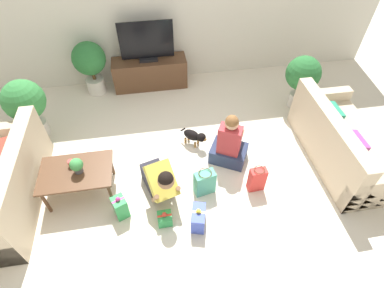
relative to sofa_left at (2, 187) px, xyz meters
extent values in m
plane|color=beige|center=(2.38, 0.03, -0.30)|extent=(16.00, 16.00, 0.00)
cube|color=beige|center=(2.38, 2.66, 1.00)|extent=(8.40, 0.06, 2.60)
cube|color=#C6B293|center=(-0.06, 0.00, -0.08)|extent=(0.93, 1.90, 0.43)
cube|color=#C6B293|center=(0.31, 0.00, 0.34)|extent=(0.20, 1.90, 0.42)
cube|color=#C6B293|center=(-0.06, 0.87, 0.01)|extent=(0.93, 0.16, 0.61)
cube|color=red|center=(0.11, 0.31, 0.28)|extent=(0.18, 0.34, 0.32)
cube|color=#C6B293|center=(4.82, 0.02, -0.08)|extent=(0.93, 1.90, 0.43)
cube|color=#C6B293|center=(4.45, 0.02, 0.34)|extent=(0.20, 1.90, 0.42)
cube|color=#C6B293|center=(4.82, -0.85, 0.01)|extent=(0.93, 0.16, 0.61)
cube|color=#C6B293|center=(4.82, 0.90, 0.01)|extent=(0.93, 0.16, 0.61)
cube|color=#9E4293|center=(4.66, -0.29, 0.28)|extent=(0.18, 0.34, 0.32)
cube|color=#288E6B|center=(4.66, 0.33, 0.28)|extent=(0.18, 0.34, 0.32)
cube|color=brown|center=(0.96, -0.01, 0.14)|extent=(0.94, 0.63, 0.03)
cylinder|color=brown|center=(0.56, -0.26, -0.09)|extent=(0.04, 0.04, 0.42)
cylinder|color=brown|center=(1.37, -0.26, -0.09)|extent=(0.04, 0.04, 0.42)
cylinder|color=brown|center=(0.56, 0.25, -0.09)|extent=(0.04, 0.04, 0.42)
cylinder|color=brown|center=(1.37, 0.25, -0.09)|extent=(0.04, 0.04, 0.42)
cube|color=brown|center=(2.08, 2.37, -0.02)|extent=(1.38, 0.44, 0.57)
cube|color=black|center=(2.08, 2.37, 0.29)|extent=(0.34, 0.20, 0.05)
cube|color=black|center=(2.08, 2.37, 0.66)|extent=(0.96, 0.03, 0.68)
cylinder|color=beige|center=(1.04, 2.32, -0.15)|extent=(0.33, 0.33, 0.30)
cylinder|color=brown|center=(1.04, 2.32, 0.09)|extent=(0.06, 0.06, 0.18)
sphere|color=#286B33|center=(1.04, 2.32, 0.42)|extent=(0.59, 0.59, 0.59)
cylinder|color=beige|center=(0.14, 1.30, -0.17)|extent=(0.34, 0.34, 0.25)
cylinder|color=brown|center=(0.14, 1.30, 0.04)|extent=(0.06, 0.06, 0.19)
sphere|color=#337F3D|center=(0.14, 1.30, 0.40)|extent=(0.63, 0.63, 0.63)
cylinder|color=beige|center=(4.62, 1.33, -0.17)|extent=(0.24, 0.24, 0.26)
cylinder|color=brown|center=(4.62, 1.33, 0.05)|extent=(0.04, 0.04, 0.17)
sphere|color=#286B33|center=(4.62, 1.33, 0.39)|extent=(0.58, 0.58, 0.58)
cube|color=#23232D|center=(1.98, -0.05, -0.16)|extent=(0.40, 0.50, 0.28)
cube|color=gold|center=(2.06, -0.32, 0.14)|extent=(0.45, 0.57, 0.46)
sphere|color=#8E6647|center=(2.11, -0.50, 0.35)|extent=(0.20, 0.20, 0.20)
sphere|color=black|center=(2.11, -0.50, 0.39)|extent=(0.19, 0.19, 0.19)
cylinder|color=#8E6647|center=(1.95, -0.46, -0.05)|extent=(0.13, 0.27, 0.41)
cylinder|color=#8E6647|center=(2.22, -0.38, -0.05)|extent=(0.13, 0.27, 0.41)
cube|color=#283351|center=(3.11, 0.26, -0.18)|extent=(0.65, 0.60, 0.24)
cube|color=#AD3338|center=(3.08, 0.21, 0.17)|extent=(0.38, 0.33, 0.46)
sphere|color=tan|center=(3.08, 0.21, 0.49)|extent=(0.20, 0.20, 0.20)
sphere|color=brown|center=(3.08, 0.21, 0.52)|extent=(0.18, 0.18, 0.18)
cylinder|color=tan|center=(3.29, 0.32, 0.10)|extent=(0.17, 0.26, 0.06)
cylinder|color=tan|center=(3.06, 0.45, 0.10)|extent=(0.17, 0.26, 0.06)
ellipsoid|color=black|center=(2.61, 0.67, -0.11)|extent=(0.31, 0.30, 0.17)
sphere|color=black|center=(2.74, 0.55, -0.07)|extent=(0.14, 0.14, 0.14)
sphere|color=olive|center=(2.78, 0.52, -0.08)|extent=(0.06, 0.06, 0.06)
cylinder|color=black|center=(2.48, 0.78, -0.08)|extent=(0.09, 0.08, 0.10)
cylinder|color=olive|center=(2.65, 0.57, -0.24)|extent=(0.04, 0.04, 0.11)
cylinder|color=olive|center=(2.71, 0.64, -0.24)|extent=(0.04, 0.04, 0.11)
cylinder|color=olive|center=(2.51, 0.69, -0.24)|extent=(0.04, 0.04, 0.11)
cylinder|color=olive|center=(2.57, 0.76, -0.24)|extent=(0.04, 0.04, 0.11)
cube|color=#3D51BC|center=(2.46, -0.76, -0.16)|extent=(0.24, 0.33, 0.28)
cube|color=yellow|center=(2.46, -0.76, -0.16)|extent=(0.17, 0.07, 0.28)
sphere|color=yellow|center=(2.46, -0.76, 0.01)|extent=(0.06, 0.06, 0.06)
cube|color=#2D934C|center=(2.04, -0.67, -0.22)|extent=(0.18, 0.18, 0.15)
cube|color=red|center=(2.04, -0.67, -0.22)|extent=(0.18, 0.03, 0.15)
sphere|color=red|center=(2.04, -0.67, -0.12)|extent=(0.06, 0.06, 0.06)
cube|color=#2D934C|center=(1.49, -0.46, -0.13)|extent=(0.22, 0.24, 0.33)
cube|color=#CC3389|center=(1.49, -0.46, -0.13)|extent=(0.16, 0.09, 0.33)
sphere|color=#CC3389|center=(1.49, -0.46, 0.05)|extent=(0.06, 0.06, 0.06)
cube|color=#4CA384|center=(2.63, -0.27, -0.11)|extent=(0.30, 0.21, 0.38)
torus|color=#4C3823|center=(2.63, -0.27, 0.11)|extent=(0.21, 0.21, 0.01)
cube|color=red|center=(3.35, -0.34, -0.10)|extent=(0.23, 0.14, 0.39)
torus|color=#4C3823|center=(3.35, -0.34, 0.11)|extent=(0.15, 0.15, 0.01)
cylinder|color=#B23D38|center=(0.91, 0.10, 0.20)|extent=(0.08, 0.08, 0.09)
torus|color=#B23D38|center=(0.96, 0.10, 0.20)|extent=(0.06, 0.01, 0.06)
cylinder|color=#4C4C51|center=(1.02, -0.02, 0.19)|extent=(0.11, 0.11, 0.07)
sphere|color=#3D8E47|center=(1.02, -0.02, 0.29)|extent=(0.17, 0.17, 0.17)
camera|label=1|loc=(2.07, -2.64, 3.22)|focal=28.00mm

